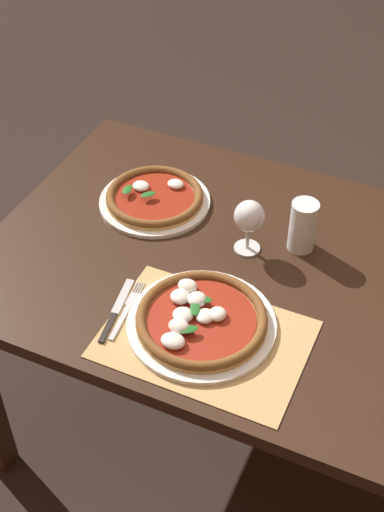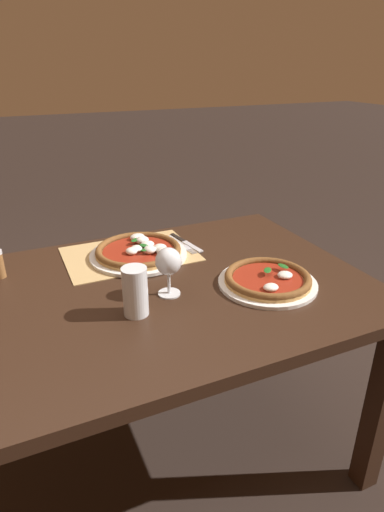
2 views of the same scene
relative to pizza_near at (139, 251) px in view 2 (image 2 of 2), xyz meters
name	(u,v)px [view 2 (image 2 of 2)]	position (x,y,z in m)	size (l,w,h in m)	color
ground_plane	(150,457)	(0.08, 0.24, -0.76)	(24.00, 24.00, 0.00)	black
dining_table	(142,315)	(0.08, 0.24, -0.12)	(1.48, 0.95, 0.74)	black
paper_placemat	(130,254)	(0.03, -0.03, -0.02)	(0.47, 0.33, 0.00)	tan
pizza_near	(139,251)	(0.00, 0.00, 0.00)	(0.36, 0.36, 0.05)	silver
pizza_far	(268,280)	(-0.31, 0.38, 0.00)	(0.32, 0.32, 0.04)	silver
wine_glass	(168,263)	(0.00, 0.30, 0.08)	(0.08, 0.08, 0.16)	silver
pint_glass	(135,292)	(0.13, 0.37, 0.05)	(0.07, 0.07, 0.15)	silver
fork	(182,244)	(-0.18, -0.03, -0.02)	(0.04, 0.20, 0.00)	#B7B7BC
knife	(186,243)	(-0.21, -0.04, -0.02)	(0.05, 0.21, 0.01)	black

